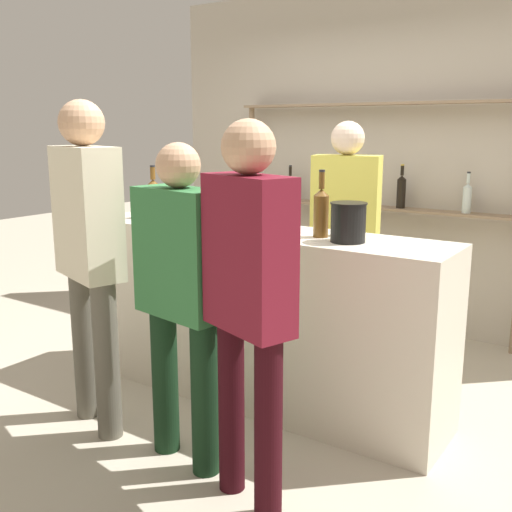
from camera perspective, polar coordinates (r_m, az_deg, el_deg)
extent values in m
plane|color=#B2A893|center=(3.88, 0.00, -13.21)|extent=(16.00, 16.00, 0.00)
cube|color=beige|center=(3.68, 0.00, -5.69)|extent=(2.37, 0.54, 1.07)
cube|color=#B2A899|center=(5.17, 11.81, 9.01)|extent=(3.97, 0.12, 2.80)
cylinder|color=#897056|center=(5.62, -0.39, 4.64)|extent=(0.05, 0.05, 1.85)
cube|color=#897056|center=(5.00, 11.22, 14.02)|extent=(2.42, 0.18, 0.02)
cube|color=#897056|center=(5.04, 10.84, 4.62)|extent=(2.42, 0.18, 0.02)
cylinder|color=black|center=(5.37, 3.27, 6.35)|extent=(0.07, 0.07, 0.18)
cone|color=black|center=(5.36, 3.28, 7.47)|extent=(0.07, 0.07, 0.03)
cylinder|color=black|center=(5.36, 3.29, 8.07)|extent=(0.03, 0.03, 0.08)
cylinder|color=#232328|center=(5.35, 3.30, 8.57)|extent=(0.03, 0.03, 0.01)
cylinder|color=black|center=(5.13, 8.24, 6.30)|extent=(0.07, 0.07, 0.24)
cone|color=black|center=(5.12, 8.29, 7.80)|extent=(0.07, 0.07, 0.03)
cylinder|color=black|center=(5.11, 8.31, 8.50)|extent=(0.03, 0.03, 0.09)
cylinder|color=#232328|center=(5.11, 8.33, 9.10)|extent=(0.03, 0.03, 0.01)
cylinder|color=black|center=(4.93, 13.65, 5.78)|extent=(0.07, 0.07, 0.23)
cone|color=black|center=(4.92, 13.73, 7.28)|extent=(0.07, 0.07, 0.03)
cylinder|color=black|center=(4.91, 13.76, 7.91)|extent=(0.03, 0.03, 0.08)
cylinder|color=gold|center=(4.91, 13.79, 8.43)|extent=(0.03, 0.03, 0.01)
cylinder|color=silver|center=(4.78, 19.44, 5.03)|extent=(0.07, 0.07, 0.19)
cone|color=silver|center=(4.76, 19.53, 6.36)|extent=(0.07, 0.07, 0.03)
cylinder|color=silver|center=(4.76, 19.58, 6.99)|extent=(0.02, 0.02, 0.07)
cylinder|color=#232328|center=(4.76, 19.62, 7.50)|extent=(0.03, 0.03, 0.01)
cylinder|color=black|center=(3.57, -2.17, 4.09)|extent=(0.08, 0.08, 0.19)
cone|color=black|center=(3.56, -2.18, 5.90)|extent=(0.08, 0.08, 0.04)
cylinder|color=black|center=(3.55, -2.19, 6.93)|extent=(0.03, 0.03, 0.09)
cylinder|color=gold|center=(3.55, -2.20, 7.75)|extent=(0.03, 0.03, 0.01)
cylinder|color=brown|center=(4.07, -9.72, 5.12)|extent=(0.09, 0.09, 0.22)
cone|color=brown|center=(4.06, -9.78, 6.91)|extent=(0.09, 0.09, 0.04)
cylinder|color=brown|center=(4.05, -9.81, 7.77)|extent=(0.03, 0.03, 0.08)
cylinder|color=#232328|center=(4.05, -9.84, 8.43)|extent=(0.04, 0.04, 0.01)
cylinder|color=brown|center=(3.32, 6.23, 3.76)|extent=(0.08, 0.08, 0.23)
cone|color=brown|center=(3.30, 6.28, 6.06)|extent=(0.08, 0.08, 0.04)
cylinder|color=brown|center=(3.30, 6.31, 7.17)|extent=(0.03, 0.03, 0.09)
cylinder|color=#232328|center=(3.29, 6.33, 8.07)|extent=(0.03, 0.03, 0.01)
cylinder|color=silver|center=(3.40, 7.73, 1.99)|extent=(0.06, 0.06, 0.00)
cylinder|color=silver|center=(3.39, 7.75, 2.76)|extent=(0.01, 0.01, 0.09)
cone|color=silver|center=(3.38, 7.79, 4.11)|extent=(0.08, 0.08, 0.07)
cylinder|color=black|center=(3.19, 8.77, 3.11)|extent=(0.18, 0.18, 0.20)
cylinder|color=black|center=(3.18, 8.83, 4.98)|extent=(0.20, 0.20, 0.01)
cylinder|color=black|center=(2.97, -4.89, -13.34)|extent=(0.13, 0.13, 0.77)
cylinder|color=black|center=(3.18, -8.66, -11.60)|extent=(0.13, 0.13, 0.77)
cube|color=#2D6B38|center=(2.86, -7.20, 0.31)|extent=(0.51, 0.29, 0.61)
sphere|color=tan|center=(2.80, -7.42, 8.57)|extent=(0.21, 0.21, 0.21)
cylinder|color=#575347|center=(3.35, -14.03, -9.65)|extent=(0.13, 0.13, 0.87)
cylinder|color=#575347|center=(3.62, -16.01, -8.12)|extent=(0.13, 0.13, 0.87)
cube|color=beige|center=(3.29, -15.81, 3.99)|extent=(0.52, 0.35, 0.69)
sphere|color=tan|center=(3.26, -16.29, 12.08)|extent=(0.24, 0.24, 0.24)
cylinder|color=black|center=(2.63, 1.18, -16.29)|extent=(0.12, 0.12, 0.82)
cylinder|color=black|center=(2.82, -2.36, -14.14)|extent=(0.12, 0.12, 0.82)
cube|color=maroon|center=(2.47, -0.70, 0.17)|extent=(0.47, 0.32, 0.65)
sphere|color=tan|center=(2.42, -0.73, 10.36)|extent=(0.22, 0.22, 0.22)
cylinder|color=brown|center=(4.30, 6.36, -4.81)|extent=(0.13, 0.13, 0.83)
cylinder|color=brown|center=(4.24, 10.13, -5.16)|extent=(0.13, 0.13, 0.83)
cube|color=#D1C64C|center=(4.11, 8.54, 4.92)|extent=(0.48, 0.30, 0.65)
sphere|color=beige|center=(4.08, 8.74, 11.04)|extent=(0.22, 0.22, 0.22)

